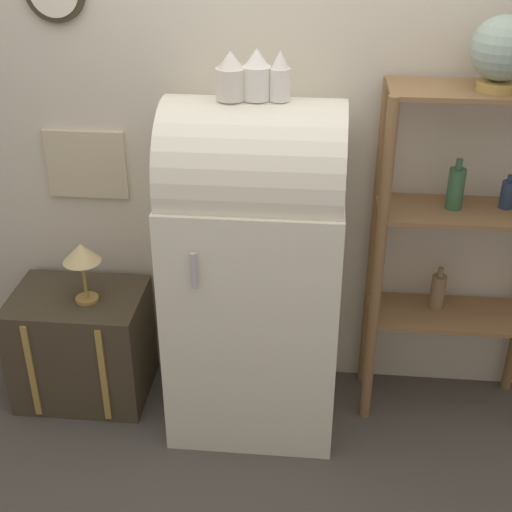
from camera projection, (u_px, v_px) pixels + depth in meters
ground_plane at (250, 438)px, 3.41m from camera, size 12.00×12.00×0.00m
wall_back at (261, 128)px, 3.26m from camera, size 7.00×0.09×2.70m
refrigerator at (254, 266)px, 3.20m from camera, size 0.76×0.69×1.59m
suitcase_trunk at (83, 345)px, 3.58m from camera, size 0.64×0.48×0.58m
shelf_unit at (462, 238)px, 3.20m from camera, size 0.79×0.34×1.62m
globe at (503, 50)px, 2.76m from camera, size 0.25×0.25×0.29m
vase_left at (231, 77)px, 2.79m from camera, size 0.12×0.12×0.19m
vase_center at (257, 76)px, 2.79m from camera, size 0.11×0.11×0.20m
vase_right at (280, 77)px, 2.78m from camera, size 0.08×0.08×0.20m
desk_lamp at (82, 256)px, 3.30m from camera, size 0.18×0.18×0.30m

